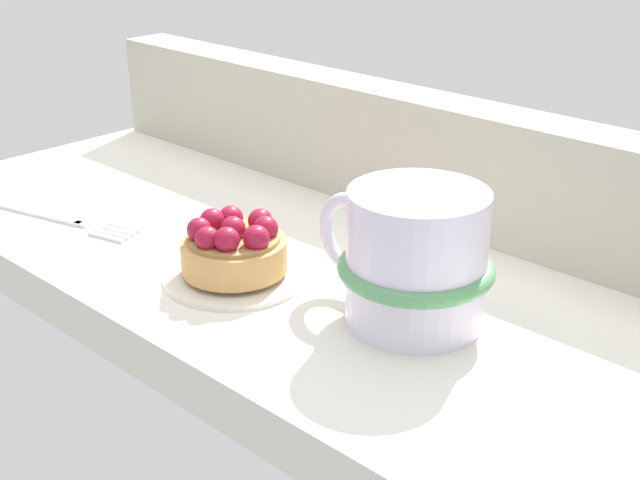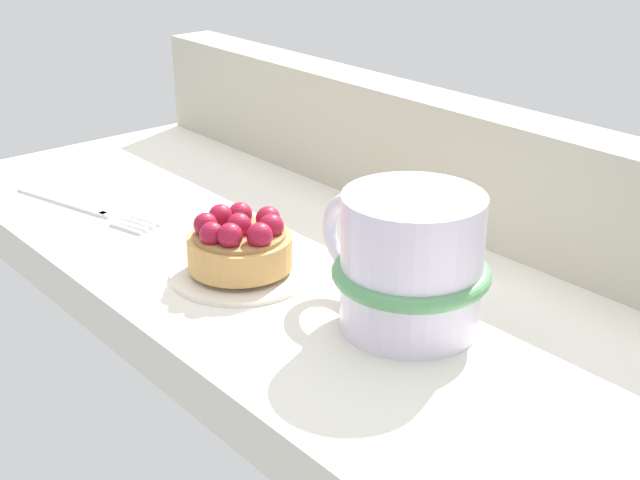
{
  "view_description": "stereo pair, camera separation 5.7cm",
  "coord_description": "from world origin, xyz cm",
  "px_view_note": "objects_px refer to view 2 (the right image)",
  "views": [
    {
      "loc": [
        39.04,
        -42.0,
        27.11
      ],
      "look_at": [
        3.08,
        -4.13,
        4.32
      ],
      "focal_mm": 49.04,
      "sensor_mm": 36.0,
      "label": 1
    },
    {
      "loc": [
        42.95,
        -37.86,
        27.11
      ],
      "look_at": [
        3.08,
        -4.13,
        4.32
      ],
      "focal_mm": 49.04,
      "sensor_mm": 36.0,
      "label": 2
    }
  ],
  "objects_px": {
    "dessert_plate": "(241,271)",
    "dessert_fork": "(83,207)",
    "raspberry_tart": "(240,243)",
    "coffee_mug": "(409,263)"
  },
  "relations": [
    {
      "from": "dessert_plate",
      "to": "dessert_fork",
      "type": "bearing_deg",
      "value": -171.56
    },
    {
      "from": "dessert_plate",
      "to": "raspberry_tart",
      "type": "xyz_separation_m",
      "value": [
        0.0,
        -0.0,
        0.02
      ]
    },
    {
      "from": "coffee_mug",
      "to": "raspberry_tart",
      "type": "bearing_deg",
      "value": -162.93
    },
    {
      "from": "raspberry_tart",
      "to": "dessert_fork",
      "type": "height_order",
      "value": "raspberry_tart"
    },
    {
      "from": "dessert_fork",
      "to": "raspberry_tart",
      "type": "bearing_deg",
      "value": 8.44
    },
    {
      "from": "dessert_plate",
      "to": "coffee_mug",
      "type": "distance_m",
      "value": 0.14
    },
    {
      "from": "coffee_mug",
      "to": "dessert_fork",
      "type": "distance_m",
      "value": 0.32
    },
    {
      "from": "raspberry_tart",
      "to": "dessert_fork",
      "type": "distance_m",
      "value": 0.19
    },
    {
      "from": "raspberry_tart",
      "to": "dessert_plate",
      "type": "bearing_deg",
      "value": 179.05
    },
    {
      "from": "dessert_plate",
      "to": "raspberry_tart",
      "type": "height_order",
      "value": "raspberry_tart"
    }
  ]
}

